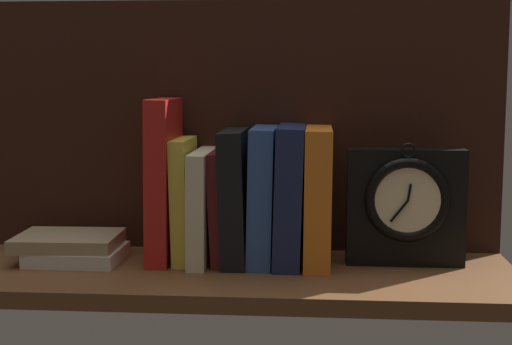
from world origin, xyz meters
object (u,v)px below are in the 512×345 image
Objects in this scene: book_cream_twain at (203,206)px; book_maroon_dawkins at (219,206)px; book_navy_bierce at (290,195)px; book_orange_pandolfini at (318,196)px; framed_clock at (406,205)px; book_stack_side at (73,247)px; book_red_requiem at (164,180)px; book_yellow_seinlanguage at (185,200)px; book_black_skeptic at (237,196)px; book_blue_modern at (263,195)px.

book_maroon_dawkins is (2.53, 0.00, -0.00)cm from book_cream_twain.
book_navy_bierce is at bearing 0.00° from book_cream_twain.
book_navy_bierce is at bearing 180.00° from book_orange_pandolfini.
framed_clock reaches higher than book_stack_side.
book_yellow_seinlanguage is at bearing 0.00° from book_red_requiem.
book_maroon_dawkins is at bearing 0.00° from book_cream_twain.
book_navy_bierce is at bearing 4.02° from book_stack_side.
book_navy_bierce reaches higher than book_cream_twain.
book_black_skeptic is 26.34cm from framed_clock.
book_red_requiem is at bearing 180.00° from book_black_skeptic.
book_black_skeptic reaches higher than book_yellow_seinlanguage.
book_red_requiem reaches higher than framed_clock.
book_maroon_dawkins is at bearing -180.00° from book_orange_pandolfini.
book_blue_modern reaches higher than framed_clock.
book_cream_twain is 0.83× the size of book_orange_pandolfini.
book_black_skeptic is (11.76, 0.00, -2.43)cm from book_red_requiem.
book_yellow_seinlanguage is 0.92× the size of book_orange_pandolfini.
book_red_requiem is 1.32× the size of book_yellow_seinlanguage.
book_yellow_seinlanguage is 8.52cm from book_black_skeptic.
book_stack_side is at bearing -172.22° from book_yellow_seinlanguage.
book_cream_twain and book_maroon_dawkins have the same top height.
book_black_skeptic reaches higher than framed_clock.
framed_clock is (22.27, -0.27, -1.31)cm from book_blue_modern.
book_blue_modern is 1.00× the size of book_orange_pandolfini.
book_navy_bierce is at bearing 0.00° from book_black_skeptic.
book_red_requiem reaches higher than book_maroon_dawkins.
book_red_requiem is 18.14cm from book_stack_side.
book_black_skeptic is 8.29cm from book_navy_bierce.
book_blue_modern is at bearing 180.00° from book_navy_bierce.
book_orange_pandolfini is at bearing 0.00° from book_yellow_seinlanguage.
book_maroon_dawkins reaches higher than book_stack_side.
book_stack_side is at bearing -170.49° from book_red_requiem.
book_cream_twain is 31.87cm from framed_clock.
book_yellow_seinlanguage is 5.55cm from book_maroon_dawkins.
book_navy_bierce is 1.12× the size of framed_clock.
book_blue_modern is 8.66cm from book_orange_pandolfini.
book_maroon_dawkins is 0.84× the size of book_black_skeptic.
book_orange_pandolfini is 1.10× the size of framed_clock.
book_navy_bierce is at bearing 0.00° from book_blue_modern.
book_blue_modern is (12.53, 0.00, 0.92)cm from book_yellow_seinlanguage.
book_yellow_seinlanguage reaches higher than book_stack_side.
book_yellow_seinlanguage is 16.81cm from book_navy_bierce.
book_black_skeptic is at bearing 179.41° from framed_clock.
book_blue_modern is at bearing 0.00° from book_cream_twain.
book_red_requiem is 1.34× the size of framed_clock.
book_black_skeptic is 0.98× the size of book_orange_pandolfini.
book_yellow_seinlanguage is 34.81cm from framed_clock.
framed_clock is (13.62, -0.27, -1.29)cm from book_orange_pandolfini.
book_black_skeptic is at bearing -180.00° from book_orange_pandolfini.
book_blue_modern is at bearing 179.31° from framed_clock.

